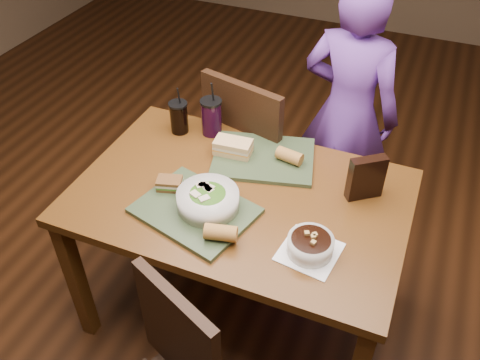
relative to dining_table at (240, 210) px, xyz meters
The scene contains 15 objects.
ground 0.66m from the dining_table, ahead, with size 6.00×6.00×0.00m, color #381C0B.
dining_table is the anchor object (origin of this frame).
chair_far 0.56m from the dining_table, 107.72° to the left, with size 0.52×0.52×0.98m.
diner 0.85m from the dining_table, 73.06° to the left, with size 0.51×0.34×1.40m, color #713BA3.
tray_near 0.22m from the dining_table, 125.60° to the right, with size 0.42×0.32×0.02m, color #314026.
tray_far 0.26m from the dining_table, 87.79° to the left, with size 0.42×0.32×0.02m, color #314026.
salad_bowl 0.21m from the dining_table, 119.37° to the right, with size 0.23×0.23×0.08m.
soup_bowl 0.41m from the dining_table, 29.18° to the right, with size 0.22×0.22×0.08m.
sandwich_near 0.31m from the dining_table, 160.25° to the right, with size 0.11×0.09×0.05m.
sandwich_far 0.28m from the dining_table, 119.47° to the left, with size 0.16×0.10×0.06m.
baguette_near 0.30m from the dining_table, 82.19° to the right, with size 0.06×0.06×0.12m, color #AD7533.
baguette_far 0.31m from the dining_table, 64.04° to the left, with size 0.06×0.06×0.11m, color #AD7533.
cup_cola 0.54m from the dining_table, 145.06° to the left, with size 0.08×0.08×0.23m.
cup_berry 0.47m from the dining_table, 129.48° to the left, with size 0.10×0.10×0.26m.
chip_bag 0.51m from the dining_table, 20.95° to the left, with size 0.14×0.04×0.18m, color black.
Camera 1 is at (0.57, -1.37, 2.09)m, focal length 38.00 mm.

